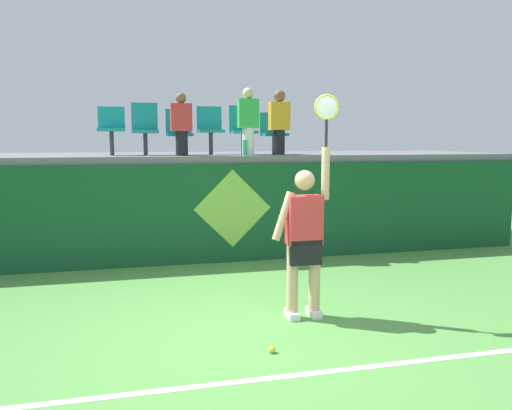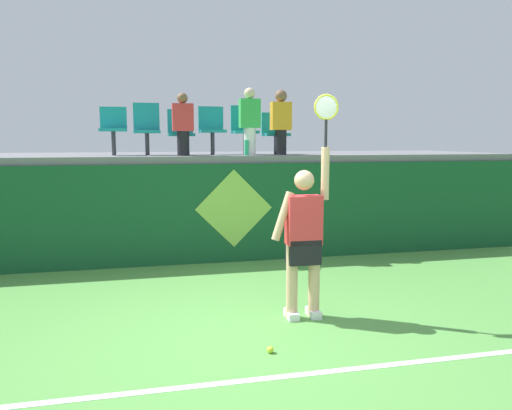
% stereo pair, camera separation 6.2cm
% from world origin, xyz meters
% --- Properties ---
extents(ground_plane, '(40.00, 40.00, 0.00)m').
position_xyz_m(ground_plane, '(0.00, 0.00, 0.00)').
color(ground_plane, '#519342').
extents(court_back_wall, '(11.65, 0.20, 1.61)m').
position_xyz_m(court_back_wall, '(0.00, 3.28, 0.81)').
color(court_back_wall, '#144C28').
rests_on(court_back_wall, ground_plane).
extents(spectator_platform, '(11.65, 2.88, 0.12)m').
position_xyz_m(spectator_platform, '(0.00, 4.67, 1.67)').
color(spectator_platform, slate).
rests_on(spectator_platform, court_back_wall).
extents(court_baseline_stripe, '(10.48, 0.08, 0.01)m').
position_xyz_m(court_baseline_stripe, '(0.00, -0.85, 0.00)').
color(court_baseline_stripe, white).
rests_on(court_baseline_stripe, ground_plane).
extents(tennis_player, '(0.75, 0.27, 2.49)m').
position_xyz_m(tennis_player, '(0.79, 0.48, 0.94)').
color(tennis_player, white).
rests_on(tennis_player, ground_plane).
extents(tennis_ball, '(0.07, 0.07, 0.07)m').
position_xyz_m(tennis_ball, '(0.18, -0.37, 0.03)').
color(tennis_ball, '#D1E533').
rests_on(tennis_ball, ground_plane).
extents(water_bottle, '(0.07, 0.07, 0.26)m').
position_xyz_m(water_bottle, '(0.76, 3.48, 1.86)').
color(water_bottle, '#26B272').
rests_on(water_bottle, spectator_platform).
extents(stadium_chair_0, '(0.44, 0.42, 0.81)m').
position_xyz_m(stadium_chair_0, '(-1.40, 4.06, 2.21)').
color(stadium_chair_0, '#38383D').
rests_on(stadium_chair_0, spectator_platform).
extents(stadium_chair_1, '(0.44, 0.42, 0.89)m').
position_xyz_m(stadium_chair_1, '(-0.85, 4.07, 2.22)').
color(stadium_chair_1, '#38383D').
rests_on(stadium_chair_1, spectator_platform).
extents(stadium_chair_2, '(0.44, 0.42, 0.79)m').
position_xyz_m(stadium_chair_2, '(-0.27, 4.06, 2.16)').
color(stadium_chair_2, '#38383D').
rests_on(stadium_chair_2, spectator_platform).
extents(stadium_chair_3, '(0.44, 0.42, 0.84)m').
position_xyz_m(stadium_chair_3, '(0.26, 4.06, 2.21)').
color(stadium_chair_3, '#38383D').
rests_on(stadium_chair_3, spectator_platform).
extents(stadium_chair_4, '(0.44, 0.42, 0.87)m').
position_xyz_m(stadium_chair_4, '(0.84, 4.07, 2.21)').
color(stadium_chair_4, '#38383D').
rests_on(stadium_chair_4, spectator_platform).
extents(stadium_chair_5, '(0.44, 0.42, 0.75)m').
position_xyz_m(stadium_chair_5, '(1.41, 4.06, 2.14)').
color(stadium_chair_5, '#38383D').
rests_on(stadium_chair_5, spectator_platform).
extents(spectator_0, '(0.34, 0.21, 1.11)m').
position_xyz_m(spectator_0, '(1.41, 3.67, 2.31)').
color(spectator_0, black).
rests_on(spectator_0, spectator_platform).
extents(spectator_1, '(0.34, 0.20, 1.02)m').
position_xyz_m(spectator_1, '(-0.27, 3.60, 2.25)').
color(spectator_1, black).
rests_on(spectator_1, spectator_platform).
extents(spectator_2, '(0.34, 0.20, 1.12)m').
position_xyz_m(spectator_2, '(0.84, 3.60, 2.32)').
color(spectator_2, white).
rests_on(spectator_2, spectator_platform).
extents(wall_signage_mount, '(1.27, 0.01, 1.52)m').
position_xyz_m(wall_signage_mount, '(0.49, 3.17, 0.00)').
color(wall_signage_mount, '#144C28').
rests_on(wall_signage_mount, ground_plane).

